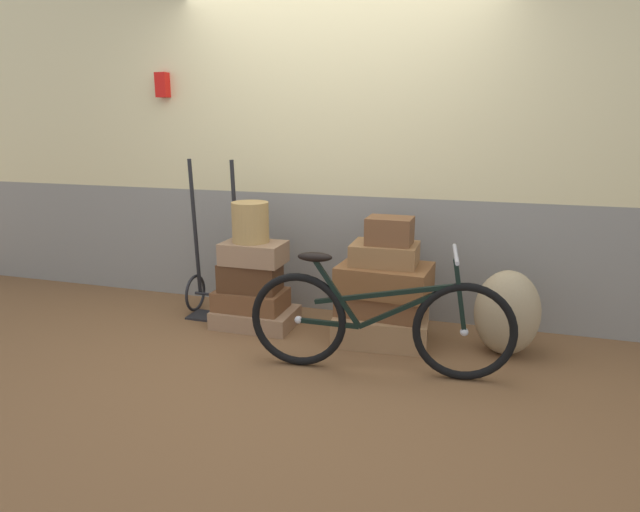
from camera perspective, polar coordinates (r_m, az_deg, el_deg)
The scene contains 15 objects.
ground at distance 3.97m, azimuth -1.47°, elevation -9.57°, with size 10.21×5.20×0.06m, color brown.
station_building at distance 4.45m, azimuth 2.16°, elevation 12.96°, with size 8.21×0.74×2.96m.
suitcase_0 at distance 4.31m, azimuth -6.73°, elevation -6.33°, with size 0.61×0.42×0.13m, color #937051.
suitcase_1 at distance 4.28m, azimuth -7.20°, elevation -4.51°, with size 0.53×0.35×0.15m, color brown.
suitcase_2 at distance 4.22m, azimuth -7.28°, elevation -2.16°, with size 0.45×0.27×0.22m, color #4C2D19.
suitcase_3 at distance 4.17m, azimuth -6.93°, elevation 0.32°, with size 0.46×0.31×0.16m, color #937051.
suitcase_4 at distance 4.01m, azimuth 6.39°, elevation -7.41°, with size 0.66×0.47×0.20m, color #9E754C.
suitcase_5 at distance 3.98m, azimuth 6.44°, elevation -4.83°, with size 0.60×0.42×0.16m, color brown.
suitcase_6 at distance 3.92m, azimuth 6.78°, elevation -2.38°, with size 0.63×0.45×0.20m, color brown.
suitcase_7 at distance 3.90m, azimuth 6.77°, elevation 0.22°, with size 0.46×0.34×0.15m, color olive.
suitcase_8 at distance 3.85m, azimuth 7.28°, elevation 2.63°, with size 0.31×0.24×0.19m, color brown.
wicker_basket at distance 4.14m, azimuth -7.27°, elevation 3.53°, with size 0.28×0.28×0.30m, color #A8844C.
luggage_trolley at distance 4.54m, azimuth -10.74°, elevation -2.63°, with size 0.45×0.37×1.26m.
burlap_sack at distance 3.92m, azimuth 18.92°, elevation -5.61°, with size 0.43×0.37×0.59m, color #9E8966.
bicycle at distance 3.45m, azimuth 6.05°, elevation -6.87°, with size 1.65×0.46×0.81m.
Camera 1 is at (1.19, -3.44, 1.56)m, focal length 30.69 mm.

